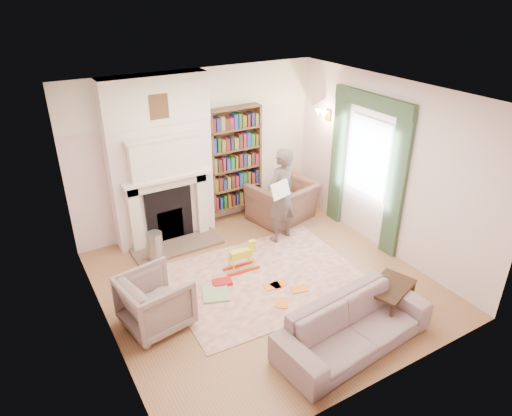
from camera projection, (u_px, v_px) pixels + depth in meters
floor at (264, 283)px, 6.83m from camera, size 4.50×4.50×0.00m
ceiling at (266, 96)px, 5.57m from camera, size 4.50×4.50×0.00m
wall_back at (198, 151)px, 7.94m from camera, size 4.50×0.00×4.50m
wall_front at (385, 284)px, 4.47m from camera, size 4.50×0.00×4.50m
wall_left at (97, 242)px, 5.19m from camera, size 0.00×4.50×4.50m
wall_right at (386, 168)px, 7.22m from camera, size 0.00×4.50×4.50m
fireplace at (161, 163)px, 7.45m from camera, size 1.70×0.58×2.80m
bookcase at (235, 158)px, 8.23m from camera, size 1.00×0.24×1.85m
window at (368, 157)px, 7.50m from camera, size 0.02×0.90×1.30m
curtain_left at (396, 187)px, 7.06m from camera, size 0.07×0.32×2.40m
curtain_right at (338, 159)px, 8.13m from camera, size 0.07×0.32×2.40m
pelmet at (373, 101)px, 7.06m from camera, size 0.09×1.70×0.24m
wall_sconce at (319, 117)px, 8.05m from camera, size 0.20×0.24×0.24m
rug at (265, 278)px, 6.93m from camera, size 2.90×2.28×0.01m
armchair_reading at (283, 201)px, 8.50m from camera, size 1.32×1.21×0.73m
armchair_left at (155, 301)px, 5.86m from camera, size 0.93×0.91×0.74m
sofa at (354, 326)px, 5.55m from camera, size 2.12×1.00×0.60m
man_reading at (281, 196)px, 7.62m from camera, size 0.69×0.55×1.67m
newspaper at (280, 190)px, 7.30m from camera, size 0.40×0.21×0.26m
coffee_table at (388, 299)px, 6.13m from camera, size 0.81×0.66×0.45m
paraffin_heater at (156, 248)px, 7.19m from camera, size 0.31×0.31×0.55m
rocking_horse at (241, 257)px, 7.02m from camera, size 0.57×0.26×0.49m
board_game at (216, 294)px, 6.55m from camera, size 0.48×0.48×0.03m
game_box_lid at (222, 282)px, 6.79m from camera, size 0.31×0.24×0.05m
comic_annuals at (283, 290)px, 6.64m from camera, size 0.68×0.65×0.02m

